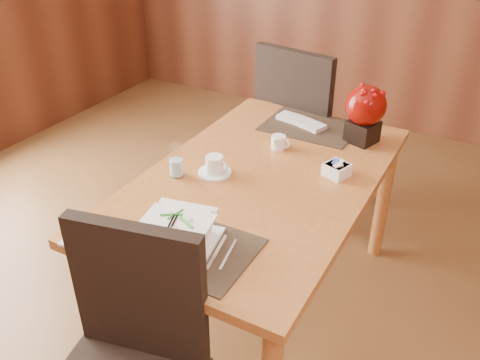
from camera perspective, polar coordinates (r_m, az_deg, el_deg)
The scene contains 12 objects.
dining_table at distance 2.19m, azimuth 2.30°, elevation -1.67°, with size 0.90×1.50×0.75m.
placemat_near at distance 1.75m, azimuth -5.85°, elevation -7.45°, with size 0.45×0.33×0.01m, color black.
placemat_far at distance 2.59m, azimuth 7.86°, elevation 5.98°, with size 0.45×0.33×0.01m, color black.
soup_setting at distance 1.73m, azimuth -7.06°, elevation -6.01°, with size 0.30×0.30×0.10m.
coffee_cup at distance 2.14m, azimuth -2.88°, elevation 1.53°, with size 0.14×0.14×0.08m.
water_glass at distance 2.12m, azimuth -7.22°, elevation 2.15°, with size 0.06×0.06×0.14m, color white.
creamer_jug at distance 2.35m, azimuth 4.33°, elevation 4.26°, with size 0.09×0.09×0.06m, color white, non-canonical shape.
sugar_caddy at distance 2.16m, azimuth 10.81°, elevation 1.13°, with size 0.09×0.09×0.06m, color white.
berry_decor at distance 2.43m, azimuth 13.88°, elevation 7.56°, with size 0.19×0.19×0.28m.
napkins_far at distance 2.60m, azimuth 7.02°, elevation 6.47°, with size 0.26×0.09×0.02m, color silver, non-canonical shape.
bread_plate at distance 1.85m, azimuth -16.46°, elevation -6.12°, with size 0.16×0.16×0.01m, color white.
far_chair at distance 2.99m, azimuth 7.04°, elevation 6.27°, with size 0.57×0.57×1.06m.
Camera 1 is at (0.81, -1.06, 1.83)m, focal length 38.00 mm.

